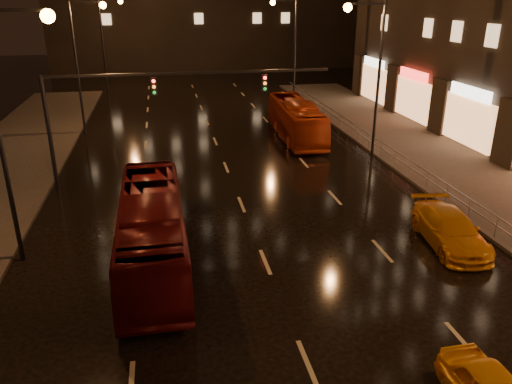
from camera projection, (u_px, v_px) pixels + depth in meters
ground at (231, 178)px, 29.14m from camera, size 140.00×140.00×0.00m
sidewalk_right at (491, 192)px, 26.88m from camera, size 7.00×70.00×0.15m
traffic_signal at (135, 101)px, 26.52m from camera, size 15.31×0.32×6.20m
railing_right at (410, 164)px, 28.75m from camera, size 0.05×56.00×1.00m
bus_red at (152, 229)px, 19.53m from camera, size 2.50×10.31×2.87m
bus_curb at (296, 120)px, 36.76m from camera, size 2.73×10.18×2.81m
taxi_far at (450, 229)px, 21.12m from camera, size 2.58×5.16×1.44m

